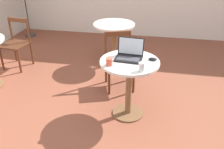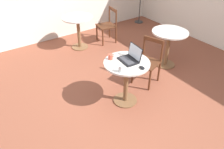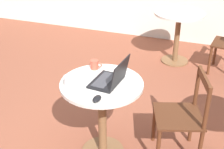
{
  "view_description": "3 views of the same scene",
  "coord_description": "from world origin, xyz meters",
  "px_view_note": "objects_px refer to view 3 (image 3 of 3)",
  "views": [
    {
      "loc": [
        -2.41,
        -0.06,
        1.99
      ],
      "look_at": [
        0.17,
        0.41,
        0.57
      ],
      "focal_mm": 40.0,
      "sensor_mm": 36.0,
      "label": 1
    },
    {
      "loc": [
        -1.58,
        -1.96,
        2.44
      ],
      "look_at": [
        -0.01,
        0.29,
        0.57
      ],
      "focal_mm": 35.0,
      "sensor_mm": 36.0,
      "label": 2
    },
    {
      "loc": [
        1.04,
        -1.87,
        2.05
      ],
      "look_at": [
        0.18,
        0.5,
        0.68
      ],
      "focal_mm": 50.0,
      "sensor_mm": 36.0,
      "label": 3
    }
  ],
  "objects_px": {
    "cafe_table_far": "(178,25)",
    "drinking_glass": "(68,81)",
    "laptop": "(111,78)",
    "mug": "(95,65)",
    "cafe_table_near": "(102,101)",
    "mouse": "(97,99)",
    "chair_near_right": "(183,116)"
  },
  "relations": [
    {
      "from": "cafe_table_far",
      "to": "drinking_glass",
      "type": "relative_size",
      "value": 7.66
    },
    {
      "from": "laptop",
      "to": "mug",
      "type": "relative_size",
      "value": 3.04
    },
    {
      "from": "cafe_table_near",
      "to": "mug",
      "type": "relative_size",
      "value": 6.9
    },
    {
      "from": "mug",
      "to": "laptop",
      "type": "bearing_deg",
      "value": -41.25
    },
    {
      "from": "mouse",
      "to": "mug",
      "type": "height_order",
      "value": "mug"
    },
    {
      "from": "cafe_table_near",
      "to": "mug",
      "type": "bearing_deg",
      "value": 125.29
    },
    {
      "from": "cafe_table_far",
      "to": "mouse",
      "type": "distance_m",
      "value": 2.46
    },
    {
      "from": "laptop",
      "to": "mouse",
      "type": "bearing_deg",
      "value": -91.61
    },
    {
      "from": "cafe_table_far",
      "to": "chair_near_right",
      "type": "xyz_separation_m",
      "value": [
        0.38,
        -1.95,
        -0.15
      ]
    },
    {
      "from": "cafe_table_near",
      "to": "mug",
      "type": "height_order",
      "value": "mug"
    },
    {
      "from": "cafe_table_near",
      "to": "cafe_table_far",
      "type": "xyz_separation_m",
      "value": [
        0.3,
        2.18,
        0.0
      ]
    },
    {
      "from": "chair_near_right",
      "to": "mouse",
      "type": "bearing_deg",
      "value": -141.14
    },
    {
      "from": "cafe_table_near",
      "to": "drinking_glass",
      "type": "bearing_deg",
      "value": -146.34
    },
    {
      "from": "cafe_table_far",
      "to": "mug",
      "type": "xyz_separation_m",
      "value": [
        -0.45,
        -1.96,
        0.23
      ]
    },
    {
      "from": "drinking_glass",
      "to": "chair_near_right",
      "type": "bearing_deg",
      "value": 22.82
    },
    {
      "from": "drinking_glass",
      "to": "cafe_table_near",
      "type": "bearing_deg",
      "value": 33.66
    },
    {
      "from": "mouse",
      "to": "chair_near_right",
      "type": "bearing_deg",
      "value": 38.86
    },
    {
      "from": "cafe_table_near",
      "to": "cafe_table_far",
      "type": "height_order",
      "value": "same"
    },
    {
      "from": "cafe_table_far",
      "to": "cafe_table_near",
      "type": "bearing_deg",
      "value": -97.75
    },
    {
      "from": "cafe_table_near",
      "to": "laptop",
      "type": "distance_m",
      "value": 0.24
    },
    {
      "from": "cafe_table_near",
      "to": "drinking_glass",
      "type": "height_order",
      "value": "drinking_glass"
    },
    {
      "from": "cafe_table_near",
      "to": "mouse",
      "type": "xyz_separation_m",
      "value": [
        0.07,
        -0.26,
        0.2
      ]
    },
    {
      "from": "cafe_table_far",
      "to": "drinking_glass",
      "type": "height_order",
      "value": "drinking_glass"
    },
    {
      "from": "mug",
      "to": "drinking_glass",
      "type": "xyz_separation_m",
      "value": [
        -0.08,
        -0.36,
        0.01
      ]
    },
    {
      "from": "laptop",
      "to": "drinking_glass",
      "type": "bearing_deg",
      "value": -151.02
    },
    {
      "from": "cafe_table_near",
      "to": "cafe_table_far",
      "type": "bearing_deg",
      "value": 82.25
    },
    {
      "from": "drinking_glass",
      "to": "laptop",
      "type": "bearing_deg",
      "value": 28.98
    },
    {
      "from": "mouse",
      "to": "cafe_table_far",
      "type": "bearing_deg",
      "value": 84.61
    },
    {
      "from": "chair_near_right",
      "to": "mouse",
      "type": "distance_m",
      "value": 0.85
    },
    {
      "from": "cafe_table_far",
      "to": "mouse",
      "type": "height_order",
      "value": "mouse"
    },
    {
      "from": "drinking_glass",
      "to": "mug",
      "type": "bearing_deg",
      "value": 77.66
    },
    {
      "from": "cafe_table_far",
      "to": "laptop",
      "type": "height_order",
      "value": "laptop"
    }
  ]
}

